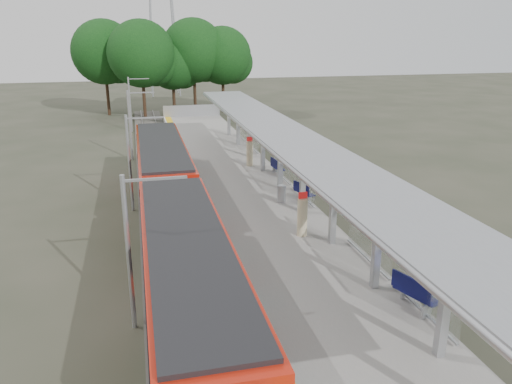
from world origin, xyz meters
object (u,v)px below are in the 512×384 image
at_px(train, 172,209).
at_px(bench_far, 277,166).
at_px(bench_mid, 303,191).
at_px(info_pillar_near, 302,217).
at_px(litter_bin, 282,194).
at_px(bench_near, 414,292).
at_px(info_pillar_far, 250,153).

height_order(train, bench_far, train).
xyz_separation_m(train, bench_mid, (7.12, 2.79, -0.55)).
relative_size(info_pillar_near, litter_bin, 2.21).
height_order(info_pillar_near, litter_bin, info_pillar_near).
height_order(bench_far, info_pillar_near, info_pillar_near).
bearing_deg(bench_near, train, 109.70).
bearing_deg(bench_near, info_pillar_near, 83.01).
xyz_separation_m(bench_far, litter_bin, (-1.20, -5.20, -0.07)).
bearing_deg(bench_mid, info_pillar_near, -126.90).
xyz_separation_m(train, bench_far, (7.11, 7.98, -0.53)).
bearing_deg(bench_near, bench_far, 69.65).
relative_size(info_pillar_far, litter_bin, 2.17).
height_order(bench_mid, info_pillar_near, info_pillar_near).
bearing_deg(bench_far, litter_bin, -108.72).
bearing_deg(bench_far, info_pillar_far, 108.76).
bearing_deg(bench_far, train, -137.46).
bearing_deg(info_pillar_far, bench_near, -92.68).
height_order(bench_near, info_pillar_far, info_pillar_far).
bearing_deg(bench_mid, bench_far, 72.29).
xyz_separation_m(bench_mid, info_pillar_far, (-1.17, 7.74, 0.35)).
distance_m(bench_far, litter_bin, 5.34).
height_order(bench_near, info_pillar_near, info_pillar_near).
distance_m(bench_near, info_pillar_near, 6.86).
bearing_deg(info_pillar_near, train, 155.82).
relative_size(bench_mid, info_pillar_far, 0.74).
xyz_separation_m(bench_near, litter_bin, (-1.19, 11.23, -0.12)).
bearing_deg(litter_bin, info_pillar_near, -94.86).
height_order(info_pillar_near, info_pillar_far, info_pillar_near).
bearing_deg(bench_mid, litter_bin, 163.05).
height_order(train, info_pillar_far, train).
bearing_deg(bench_near, info_pillar_far, 73.16).
bearing_deg(bench_mid, bench_near, -107.81).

